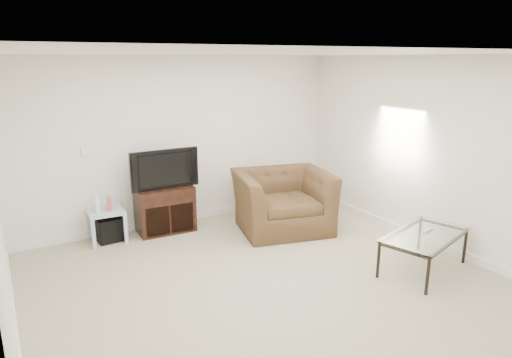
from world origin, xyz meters
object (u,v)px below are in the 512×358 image
tv_stand (164,208)px  recliner (283,191)px  side_table (107,225)px  television (163,168)px  subwoofer (109,229)px  coffee_table (423,252)px

tv_stand → recliner: size_ratio=0.61×
tv_stand → side_table: size_ratio=1.71×
tv_stand → television: television is taller
recliner → side_table: bearing=174.6°
side_table → recliner: size_ratio=0.35×
tv_stand → television: (-0.00, -0.03, 0.61)m
subwoofer → coffee_table: bearing=-43.2°
television → side_table: television is taller
side_table → television: bearing=-2.3°
coffee_table → television: bearing=128.5°
tv_stand → recliner: bearing=-26.3°
television → side_table: bearing=177.9°
television → recliner: television is taller
recliner → tv_stand: bearing=165.4°
television → side_table: size_ratio=1.95×
subwoofer → recliner: 2.51m
side_table → tv_stand: bearing=0.0°
recliner → coffee_table: size_ratio=1.13×
side_table → coffee_table: size_ratio=0.40×
subwoofer → coffee_table: (3.01, -2.83, 0.07)m
subwoofer → television: bearing=-3.6°
tv_stand → television: 0.62m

